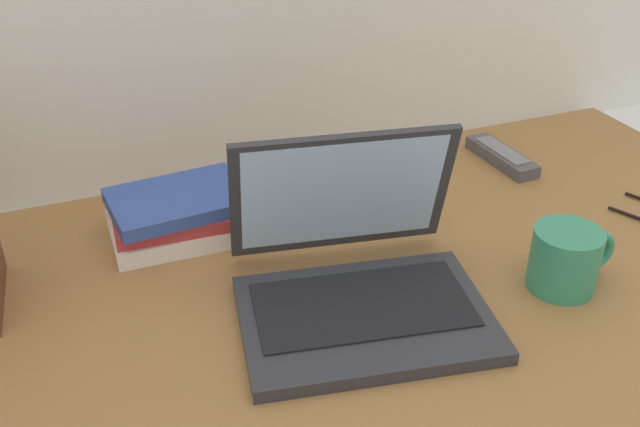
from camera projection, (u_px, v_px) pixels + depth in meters
desk at (302, 304)px, 0.98m from camera, size 1.60×0.76×0.03m
laptop at (357, 273)px, 0.93m from camera, size 0.35×0.33×0.21m
coffee_mug at (566, 258)px, 0.96m from camera, size 0.13×0.09×0.09m
remote_control_near at (502, 156)px, 1.30m from camera, size 0.05×0.16×0.02m
book_stack at (180, 215)px, 1.08m from camera, size 0.21×0.15×0.07m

